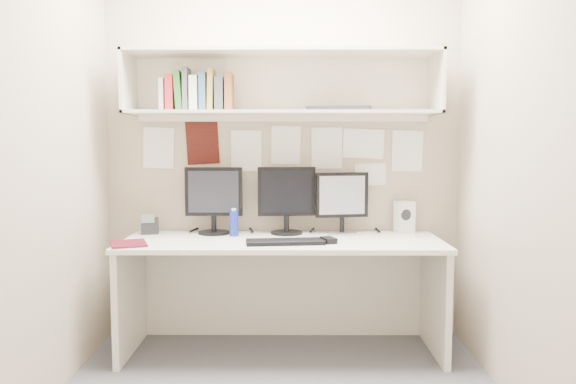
{
  "coord_description": "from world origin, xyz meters",
  "views": [
    {
      "loc": [
        0.05,
        -2.84,
        1.34
      ],
      "look_at": [
        0.04,
        0.35,
        1.06
      ],
      "focal_mm": 35.0,
      "sensor_mm": 36.0,
      "label": 1
    }
  ],
  "objects_px": {
    "monitor_right": "(342,200)",
    "monitor_center": "(287,197)",
    "desk": "(282,296)",
    "speaker": "(404,217)",
    "keyboard": "(285,242)",
    "desk_phone": "(150,226)",
    "monitor_left": "(214,197)",
    "maroon_notebook": "(129,244)"
  },
  "relations": [
    {
      "from": "monitor_right",
      "to": "desk_phone",
      "type": "bearing_deg",
      "value": 170.28
    },
    {
      "from": "keyboard",
      "to": "maroon_notebook",
      "type": "bearing_deg",
      "value": 176.17
    },
    {
      "from": "monitor_right",
      "to": "monitor_center",
      "type": "bearing_deg",
      "value": 170.02
    },
    {
      "from": "desk",
      "to": "speaker",
      "type": "relative_size",
      "value": 9.37
    },
    {
      "from": "keyboard",
      "to": "maroon_notebook",
      "type": "distance_m",
      "value": 0.94
    },
    {
      "from": "monitor_center",
      "to": "speaker",
      "type": "xyz_separation_m",
      "value": [
        0.8,
        0.05,
        -0.14
      ]
    },
    {
      "from": "maroon_notebook",
      "to": "desk_phone",
      "type": "relative_size",
      "value": 1.8
    },
    {
      "from": "speaker",
      "to": "desk_phone",
      "type": "bearing_deg",
      "value": 161.52
    },
    {
      "from": "monitor_center",
      "to": "keyboard",
      "type": "xyz_separation_m",
      "value": [
        -0.01,
        -0.38,
        -0.23
      ]
    },
    {
      "from": "speaker",
      "to": "desk_phone",
      "type": "xyz_separation_m",
      "value": [
        -1.71,
        -0.05,
        -0.05
      ]
    },
    {
      "from": "desk",
      "to": "desk_phone",
      "type": "xyz_separation_m",
      "value": [
        -0.89,
        0.21,
        0.42
      ]
    },
    {
      "from": "monitor_left",
      "to": "monitor_right",
      "type": "distance_m",
      "value": 0.85
    },
    {
      "from": "keyboard",
      "to": "desk",
      "type": "bearing_deg",
      "value": 91.05
    },
    {
      "from": "desk",
      "to": "monitor_center",
      "type": "xyz_separation_m",
      "value": [
        0.03,
        0.22,
        0.61
      ]
    },
    {
      "from": "keyboard",
      "to": "desk_phone",
      "type": "bearing_deg",
      "value": 151.69
    },
    {
      "from": "monitor_left",
      "to": "desk_phone",
      "type": "distance_m",
      "value": 0.47
    },
    {
      "from": "monitor_center",
      "to": "keyboard",
      "type": "height_order",
      "value": "monitor_center"
    },
    {
      "from": "maroon_notebook",
      "to": "desk",
      "type": "bearing_deg",
      "value": -7.95
    },
    {
      "from": "monitor_center",
      "to": "monitor_right",
      "type": "relative_size",
      "value": 1.09
    },
    {
      "from": "monitor_center",
      "to": "desk",
      "type": "bearing_deg",
      "value": -101.71
    },
    {
      "from": "monitor_right",
      "to": "speaker",
      "type": "xyz_separation_m",
      "value": [
        0.43,
        0.05,
        -0.12
      ]
    },
    {
      "from": "desk",
      "to": "keyboard",
      "type": "xyz_separation_m",
      "value": [
        0.02,
        -0.16,
        0.38
      ]
    },
    {
      "from": "monitor_center",
      "to": "maroon_notebook",
      "type": "height_order",
      "value": "monitor_center"
    },
    {
      "from": "monitor_left",
      "to": "maroon_notebook",
      "type": "distance_m",
      "value": 0.66
    },
    {
      "from": "keyboard",
      "to": "monitor_center",
      "type": "bearing_deg",
      "value": 82.99
    },
    {
      "from": "desk",
      "to": "monitor_left",
      "type": "bearing_deg",
      "value": 154.49
    },
    {
      "from": "keyboard",
      "to": "desk_phone",
      "type": "xyz_separation_m",
      "value": [
        -0.91,
        0.37,
        0.04
      ]
    },
    {
      "from": "maroon_notebook",
      "to": "desk_phone",
      "type": "bearing_deg",
      "value": 66.34
    },
    {
      "from": "keyboard",
      "to": "desk_phone",
      "type": "relative_size",
      "value": 3.43
    },
    {
      "from": "monitor_left",
      "to": "desk_phone",
      "type": "bearing_deg",
      "value": -178.73
    },
    {
      "from": "monitor_center",
      "to": "maroon_notebook",
      "type": "relative_size",
      "value": 1.82
    },
    {
      "from": "desk",
      "to": "monitor_left",
      "type": "distance_m",
      "value": 0.79
    },
    {
      "from": "monitor_right",
      "to": "keyboard",
      "type": "height_order",
      "value": "monitor_right"
    },
    {
      "from": "monitor_left",
      "to": "monitor_center",
      "type": "height_order",
      "value": "monitor_center"
    },
    {
      "from": "desk",
      "to": "speaker",
      "type": "xyz_separation_m",
      "value": [
        0.82,
        0.26,
        0.47
      ]
    },
    {
      "from": "desk",
      "to": "monitor_right",
      "type": "relative_size",
      "value": 4.88
    },
    {
      "from": "desk",
      "to": "desk_phone",
      "type": "relative_size",
      "value": 14.63
    },
    {
      "from": "desk",
      "to": "monitor_right",
      "type": "height_order",
      "value": "monitor_right"
    },
    {
      "from": "desk",
      "to": "maroon_notebook",
      "type": "height_order",
      "value": "maroon_notebook"
    },
    {
      "from": "desk_phone",
      "to": "speaker",
      "type": "bearing_deg",
      "value": -10.17
    },
    {
      "from": "speaker",
      "to": "desk",
      "type": "bearing_deg",
      "value": 177.67
    },
    {
      "from": "desk",
      "to": "desk_phone",
      "type": "height_order",
      "value": "desk_phone"
    }
  ]
}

